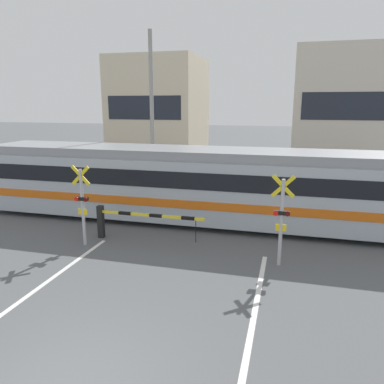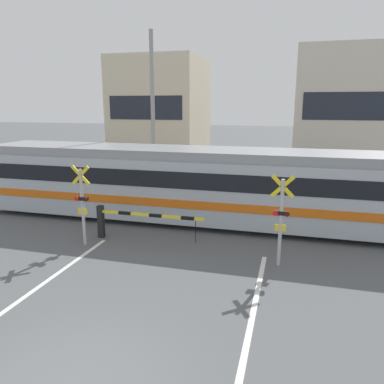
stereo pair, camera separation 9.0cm
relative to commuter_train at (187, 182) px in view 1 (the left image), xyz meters
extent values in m
cube|color=#6B6051|center=(0.62, -0.72, -1.58)|extent=(50.00, 0.10, 0.08)
cube|color=#6B6051|center=(0.62, 0.72, -1.58)|extent=(50.00, 0.10, 0.08)
cube|color=white|center=(3.46, -8.49, -1.62)|extent=(0.14, 10.70, 0.01)
cube|color=#ADB7C1|center=(0.00, 0.00, -0.18)|extent=(17.57, 2.91, 2.43)
cube|color=gray|center=(0.00, 0.00, 1.22)|extent=(17.40, 2.56, 0.36)
cube|color=orange|center=(0.00, 0.00, -0.54)|extent=(17.59, 2.97, 0.32)
cube|color=black|center=(0.00, 0.00, 0.37)|extent=(16.87, 2.96, 0.64)
cube|color=black|center=(-8.79, 0.00, 0.37)|extent=(0.03, 2.04, 0.80)
cylinder|color=black|center=(-5.44, -0.72, -1.24)|extent=(0.76, 0.12, 0.76)
cylinder|color=black|center=(-5.44, 0.72, -1.24)|extent=(0.76, 0.12, 0.76)
cylinder|color=black|center=(5.45, -0.72, -1.24)|extent=(0.76, 0.12, 0.76)
cylinder|color=black|center=(5.45, 0.72, -1.24)|extent=(0.76, 0.12, 0.76)
cube|color=black|center=(-2.47, -2.84, -1.02)|extent=(0.20, 0.20, 1.20)
cube|color=yellow|center=(-0.53, -2.84, -0.63)|extent=(3.87, 0.09, 0.09)
cube|color=black|center=(-1.50, -2.84, -0.63)|extent=(0.46, 0.10, 0.10)
cube|color=black|center=(-0.34, -2.84, -0.63)|extent=(0.46, 0.10, 0.10)
cube|color=black|center=(0.82, -2.84, -0.63)|extent=(0.46, 0.10, 0.10)
cylinder|color=black|center=(1.09, -2.84, -1.08)|extent=(0.02, 0.02, 0.79)
cube|color=black|center=(3.71, 2.64, -1.02)|extent=(0.20, 0.20, 1.20)
cube|color=yellow|center=(1.77, 2.64, -0.63)|extent=(3.87, 0.09, 0.09)
cube|color=black|center=(2.74, 2.64, -0.63)|extent=(0.46, 0.10, 0.10)
cube|color=black|center=(1.58, 2.64, -0.63)|extent=(0.46, 0.10, 0.10)
cube|color=black|center=(0.42, 2.64, -0.63)|extent=(0.46, 0.10, 0.10)
cylinder|color=black|center=(0.15, 2.64, -1.08)|extent=(0.02, 0.02, 0.79)
cylinder|color=#B2B2B7|center=(-2.67, -3.65, -0.29)|extent=(0.11, 0.11, 2.66)
cube|color=yellow|center=(-2.67, -3.65, 0.83)|extent=(0.68, 0.04, 0.68)
cube|color=yellow|center=(-2.67, -3.65, 0.83)|extent=(0.68, 0.04, 0.68)
cube|color=black|center=(-2.67, -3.65, 0.03)|extent=(0.44, 0.12, 0.12)
cylinder|color=red|center=(-2.84, -3.73, 0.03)|extent=(0.15, 0.03, 0.15)
cylinder|color=#4C0C0C|center=(-2.50, -3.73, 0.03)|extent=(0.15, 0.03, 0.15)
cube|color=yellow|center=(-2.67, -3.67, -0.42)|extent=(0.32, 0.03, 0.20)
cylinder|color=#B2B2B7|center=(3.91, -3.65, -0.29)|extent=(0.11, 0.11, 2.66)
cube|color=yellow|center=(3.91, -3.65, 0.83)|extent=(0.68, 0.04, 0.68)
cube|color=yellow|center=(3.91, -3.65, 0.83)|extent=(0.68, 0.04, 0.68)
cube|color=black|center=(3.91, -3.65, 0.03)|extent=(0.44, 0.12, 0.12)
cylinder|color=red|center=(3.74, -3.73, 0.03)|extent=(0.15, 0.03, 0.15)
cylinder|color=#4C0C0C|center=(4.08, -3.73, 0.03)|extent=(0.15, 0.03, 0.15)
cube|color=yellow|center=(3.91, -3.67, -0.42)|extent=(0.32, 0.03, 0.20)
cylinder|color=#33384C|center=(-0.30, 5.32, -1.19)|extent=(0.13, 0.13, 0.87)
cylinder|color=#33384C|center=(-0.16, 5.32, -1.19)|extent=(0.13, 0.13, 0.87)
cube|color=#B7B7BC|center=(-0.23, 5.32, -0.41)|extent=(0.38, 0.22, 0.69)
sphere|color=tan|center=(-0.23, 5.32, 0.05)|extent=(0.23, 0.23, 0.23)
cube|color=beige|center=(-6.05, 13.79, 2.47)|extent=(6.46, 6.56, 8.19)
cube|color=#1E232D|center=(-6.05, 10.50, 2.88)|extent=(5.42, 0.03, 1.64)
cube|color=beige|center=(7.12, 13.79, 2.59)|extent=(6.11, 6.56, 8.43)
cube|color=#1E232D|center=(7.12, 10.50, 3.01)|extent=(5.13, 0.03, 1.69)
cylinder|color=gray|center=(-3.42, 5.14, 2.67)|extent=(0.22, 0.22, 8.58)
camera|label=1|loc=(4.05, -14.54, 3.16)|focal=35.00mm
camera|label=2|loc=(4.14, -14.52, 3.16)|focal=35.00mm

